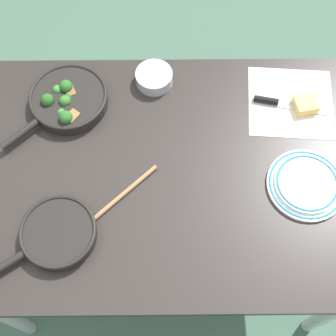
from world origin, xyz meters
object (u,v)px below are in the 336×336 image
(skillet_broccoli, at_px, (67,100))
(skillet_eggs, at_px, (57,234))
(prep_bowl_steel, at_px, (154,78))
(cheese_block, at_px, (306,105))
(dinner_plate_stack, at_px, (306,184))
(grater_knife, at_px, (280,103))
(wooden_spoon, at_px, (98,215))

(skillet_broccoli, relative_size, skillet_eggs, 1.00)
(skillet_eggs, height_order, prep_bowl_steel, skillet_eggs)
(cheese_block, distance_m, dinner_plate_stack, 0.30)
(skillet_eggs, relative_size, grater_knife, 1.31)
(dinner_plate_stack, xyz_separation_m, prep_bowl_steel, (-0.49, 0.42, 0.01))
(dinner_plate_stack, bearing_deg, cheese_block, 82.95)
(skillet_broccoli, height_order, grater_knife, skillet_broccoli)
(wooden_spoon, bearing_deg, cheese_block, 166.67)
(skillet_eggs, distance_m, prep_bowl_steel, 0.65)
(skillet_broccoli, distance_m, wooden_spoon, 0.44)
(cheese_block, bearing_deg, skillet_broccoli, 178.63)
(prep_bowl_steel, bearing_deg, skillet_eggs, -116.68)
(skillet_broccoli, height_order, wooden_spoon, skillet_broccoli)
(grater_knife, bearing_deg, dinner_plate_stack, -69.28)
(dinner_plate_stack, bearing_deg, grater_knife, 98.57)
(skillet_broccoli, relative_size, cheese_block, 3.95)
(wooden_spoon, relative_size, grater_knife, 1.17)
(skillet_broccoli, height_order, dinner_plate_stack, skillet_broccoli)
(skillet_broccoli, bearing_deg, dinner_plate_stack, 114.52)
(skillet_eggs, bearing_deg, wooden_spoon, 175.08)
(grater_knife, bearing_deg, prep_bowl_steel, 179.01)
(grater_knife, bearing_deg, cheese_block, 3.94)
(grater_knife, distance_m, cheese_block, 0.09)
(skillet_broccoli, height_order, prep_bowl_steel, skillet_broccoli)
(skillet_broccoli, relative_size, prep_bowl_steel, 2.62)
(skillet_eggs, xyz_separation_m, wooden_spoon, (0.12, 0.06, -0.02))
(prep_bowl_steel, bearing_deg, dinner_plate_stack, -40.27)
(grater_knife, height_order, prep_bowl_steel, prep_bowl_steel)
(grater_knife, height_order, cheese_block, cheese_block)
(skillet_eggs, height_order, wooden_spoon, skillet_eggs)
(skillet_eggs, bearing_deg, grater_knife, 179.11)
(wooden_spoon, relative_size, dinner_plate_stack, 1.23)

